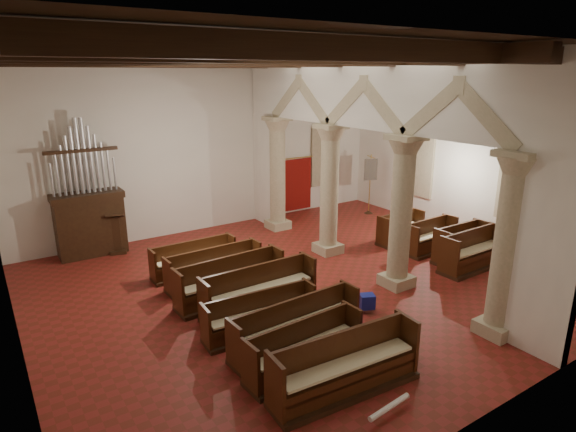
# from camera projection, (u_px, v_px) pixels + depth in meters

# --- Properties ---
(floor) EXTENTS (14.00, 14.00, 0.00)m
(floor) POSITION_uv_depth(u_px,v_px,m) (310.00, 281.00, 13.27)
(floor) COLOR maroon
(floor) RESTS_ON ground
(ceiling) EXTENTS (14.00, 14.00, 0.00)m
(ceiling) POSITION_uv_depth(u_px,v_px,m) (313.00, 52.00, 11.55)
(ceiling) COLOR black
(ceiling) RESTS_ON wall_back
(wall_back) EXTENTS (14.00, 0.02, 6.00)m
(wall_back) POSITION_uv_depth(u_px,v_px,m) (213.00, 146.00, 17.21)
(wall_back) COLOR silver
(wall_back) RESTS_ON floor
(wall_front) EXTENTS (14.00, 0.02, 6.00)m
(wall_front) POSITION_uv_depth(u_px,v_px,m) (534.00, 239.00, 7.61)
(wall_front) COLOR silver
(wall_front) RESTS_ON floor
(wall_right) EXTENTS (0.02, 12.00, 6.00)m
(wall_right) POSITION_uv_depth(u_px,v_px,m) (480.00, 151.00, 16.10)
(wall_right) COLOR silver
(wall_right) RESTS_ON floor
(ceiling_beams) EXTENTS (13.80, 11.80, 0.30)m
(ceiling_beams) POSITION_uv_depth(u_px,v_px,m) (313.00, 60.00, 11.60)
(ceiling_beams) COLOR #321F0F
(ceiling_beams) RESTS_ON wall_back
(arcade) EXTENTS (0.90, 11.90, 6.00)m
(arcade) POSITION_uv_depth(u_px,v_px,m) (364.00, 147.00, 13.20)
(arcade) COLOR #BFAD8E
(arcade) RESTS_ON floor
(window_right_a) EXTENTS (0.03, 1.00, 2.20)m
(window_right_a) POSITION_uv_depth(u_px,v_px,m) (518.00, 183.00, 15.12)
(window_right_a) COLOR #2B6251
(window_right_a) RESTS_ON wall_right
(window_right_b) EXTENTS (0.03, 1.00, 2.20)m
(window_right_b) POSITION_uv_depth(u_px,v_px,m) (420.00, 164.00, 18.32)
(window_right_b) COLOR #2B6251
(window_right_b) RESTS_ON wall_right
(window_back) EXTENTS (1.00, 0.03, 2.20)m
(window_back) POSITION_uv_depth(u_px,v_px,m) (323.00, 156.00, 20.06)
(window_back) COLOR #2B6251
(window_back) RESTS_ON wall_back
(pipe_organ) EXTENTS (2.10, 0.85, 4.40)m
(pipe_organ) POSITION_uv_depth(u_px,v_px,m) (89.00, 212.00, 14.90)
(pipe_organ) COLOR #321F0F
(pipe_organ) RESTS_ON floor
(lectern) EXTENTS (0.65, 0.68, 1.36)m
(lectern) POSITION_uv_depth(u_px,v_px,m) (117.00, 236.00, 15.23)
(lectern) COLOR #372411
(lectern) RESTS_ON floor
(dossal_curtain) EXTENTS (1.80, 0.07, 2.17)m
(dossal_curtain) POSITION_uv_depth(u_px,v_px,m) (294.00, 185.00, 19.52)
(dossal_curtain) COLOR maroon
(dossal_curtain) RESTS_ON floor
(processional_banner) EXTENTS (0.53, 0.68, 2.43)m
(processional_banner) POSITION_uv_depth(u_px,v_px,m) (369.00, 194.00, 19.46)
(processional_banner) COLOR #321F0F
(processional_banner) RESTS_ON floor
(hymnal_box_a) EXTENTS (0.44, 0.41, 0.36)m
(hymnal_box_a) POSITION_uv_depth(u_px,v_px,m) (404.00, 346.00, 9.65)
(hymnal_box_a) COLOR #18169A
(hymnal_box_a) RESTS_ON floor
(hymnal_box_b) EXTENTS (0.43, 0.40, 0.34)m
(hymnal_box_b) POSITION_uv_depth(u_px,v_px,m) (367.00, 301.00, 11.53)
(hymnal_box_b) COLOR navy
(hymnal_box_b) RESTS_ON floor
(hymnal_box_c) EXTENTS (0.32, 0.26, 0.30)m
(hymnal_box_c) POSITION_uv_depth(u_px,v_px,m) (270.00, 278.00, 12.86)
(hymnal_box_c) COLOR navy
(hymnal_box_c) RESTS_ON floor
(tube_heater_a) EXTENTS (0.97, 0.19, 0.10)m
(tube_heater_a) POSITION_uv_depth(u_px,v_px,m) (389.00, 407.00, 8.06)
(tube_heater_a) COLOR white
(tube_heater_a) RESTS_ON floor
(tube_heater_b) EXTENTS (1.07, 0.21, 0.11)m
(tube_heater_b) POSITION_uv_depth(u_px,v_px,m) (306.00, 349.00, 9.75)
(tube_heater_b) COLOR white
(tube_heater_b) RESTS_ON floor
(nave_pew_0) EXTENTS (2.97, 0.94, 1.13)m
(nave_pew_0) POSITION_uv_depth(u_px,v_px,m) (345.00, 374.00, 8.59)
(nave_pew_0) COLOR #321F0F
(nave_pew_0) RESTS_ON floor
(nave_pew_1) EXTENTS (2.54, 0.80, 1.00)m
(nave_pew_1) POSITION_uv_depth(u_px,v_px,m) (305.00, 355.00, 9.24)
(nave_pew_1) COLOR #321F0F
(nave_pew_1) RESTS_ON floor
(nave_pew_2) EXTENTS (3.06, 0.82, 1.03)m
(nave_pew_2) POSITION_uv_depth(u_px,v_px,m) (297.00, 332.00, 10.03)
(nave_pew_2) COLOR #321F0F
(nave_pew_2) RESTS_ON floor
(nave_pew_3) EXTENTS (2.62, 0.79, 0.95)m
(nave_pew_3) POSITION_uv_depth(u_px,v_px,m) (260.00, 320.00, 10.57)
(nave_pew_3) COLOR #321F0F
(nave_pew_3) RESTS_ON floor
(nave_pew_4) EXTENTS (2.94, 0.78, 1.13)m
(nave_pew_4) POSITION_uv_depth(u_px,v_px,m) (260.00, 297.00, 11.54)
(nave_pew_4) COLOR #321F0F
(nave_pew_4) RESTS_ON floor
(nave_pew_5) EXTENTS (2.90, 0.86, 1.11)m
(nave_pew_5) POSITION_uv_depth(u_px,v_px,m) (231.00, 286.00, 12.10)
(nave_pew_5) COLOR #321F0F
(nave_pew_5) RESTS_ON floor
(nave_pew_6) EXTENTS (2.71, 0.73, 0.99)m
(nave_pew_6) POSITION_uv_depth(u_px,v_px,m) (215.00, 272.00, 13.04)
(nave_pew_6) COLOR #321F0F
(nave_pew_6) RESTS_ON floor
(nave_pew_7) EXTENTS (2.45, 0.66, 0.95)m
(nave_pew_7) POSITION_uv_depth(u_px,v_px,m) (194.00, 263.00, 13.71)
(nave_pew_7) COLOR #321F0F
(nave_pew_7) RESTS_ON floor
(aisle_pew_0) EXTENTS (2.35, 0.81, 1.15)m
(aisle_pew_0) POSITION_uv_depth(u_px,v_px,m) (473.00, 256.00, 14.03)
(aisle_pew_0) COLOR #321F0F
(aisle_pew_0) RESTS_ON floor
(aisle_pew_1) EXTENTS (1.93, 0.76, 1.13)m
(aisle_pew_1) POSITION_uv_depth(u_px,v_px,m) (461.00, 249.00, 14.63)
(aisle_pew_1) COLOR #321F0F
(aisle_pew_1) RESTS_ON floor
(aisle_pew_2) EXTENTS (1.99, 0.78, 1.04)m
(aisle_pew_2) POSITION_uv_depth(u_px,v_px,m) (430.00, 241.00, 15.40)
(aisle_pew_2) COLOR #321F0F
(aisle_pew_2) RESTS_ON floor
(aisle_pew_3) EXTENTS (1.78, 0.78, 1.03)m
(aisle_pew_3) POSITION_uv_depth(u_px,v_px,m) (400.00, 233.00, 16.22)
(aisle_pew_3) COLOR #321F0F
(aisle_pew_3) RESTS_ON floor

